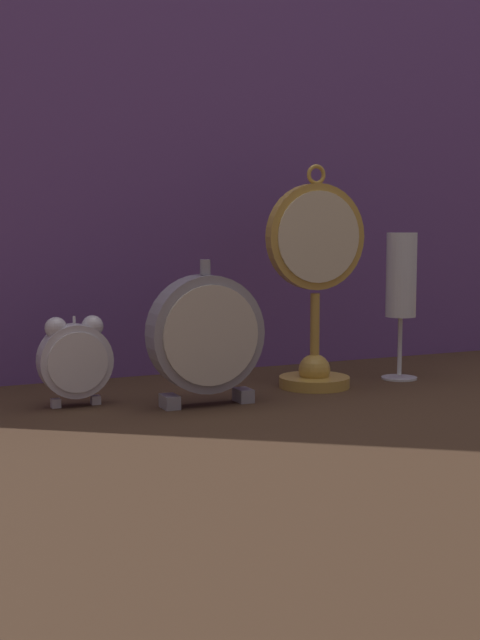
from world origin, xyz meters
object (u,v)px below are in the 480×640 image
at_px(alarm_clock_twin_bell, 75,357).
at_px(champagne_flute, 401,284).
at_px(mantel_clock_silver, 206,335).
at_px(pocket_watch_on_stand, 315,288).

distance_m(alarm_clock_twin_bell, champagne_flute, 0.52).
bearing_deg(mantel_clock_silver, alarm_clock_twin_bell, 157.39).
bearing_deg(champagne_flute, mantel_clock_silver, -170.16).
distance_m(pocket_watch_on_stand, champagne_flute, 0.15).
height_order(alarm_clock_twin_bell, champagne_flute, champagne_flute).
bearing_deg(alarm_clock_twin_bell, pocket_watch_on_stand, -2.00).
bearing_deg(champagne_flute, pocket_watch_on_stand, -177.60).
bearing_deg(pocket_watch_on_stand, champagne_flute, 2.40).
bearing_deg(mantel_clock_silver, champagne_flute, 9.84).
bearing_deg(alarm_clock_twin_bell, mantel_clock_silver, -22.61).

